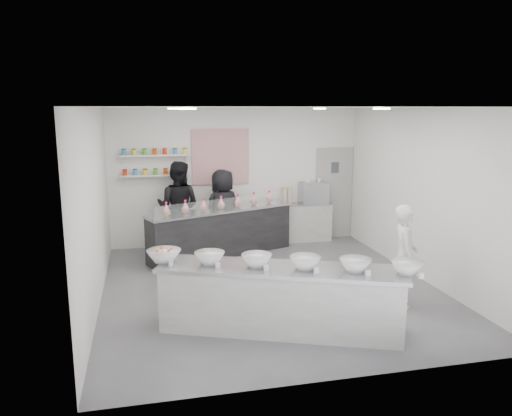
{
  "coord_description": "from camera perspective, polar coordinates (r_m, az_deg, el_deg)",
  "views": [
    {
      "loc": [
        -2.01,
        -7.76,
        2.98
      ],
      "look_at": [
        -0.15,
        0.4,
        1.31
      ],
      "focal_mm": 35.0,
      "sensor_mm": 36.0,
      "label": 1
    }
  ],
  "objects": [
    {
      "name": "floor",
      "position": [
        8.56,
        1.57,
        -9.09
      ],
      "size": [
        6.0,
        6.0,
        0.0
      ],
      "primitive_type": "plane",
      "color": "#515156",
      "rests_on": "ground"
    },
    {
      "name": "ceiling",
      "position": [
        8.02,
        1.68,
        11.43
      ],
      "size": [
        6.0,
        6.0,
        0.0
      ],
      "primitive_type": "plane",
      "rotation": [
        3.14,
        0.0,
        0.0
      ],
      "color": "white",
      "rests_on": "floor"
    },
    {
      "name": "back_wall",
      "position": [
        11.05,
        -2.27,
        3.59
      ],
      "size": [
        5.5,
        0.0,
        5.5
      ],
      "primitive_type": "plane",
      "rotation": [
        1.57,
        0.0,
        0.0
      ],
      "color": "white",
      "rests_on": "floor"
    },
    {
      "name": "left_wall",
      "position": [
        7.94,
        -17.98,
        -0.01
      ],
      "size": [
        0.0,
        6.0,
        6.0
      ],
      "primitive_type": "plane",
      "rotation": [
        1.57,
        0.0,
        1.57
      ],
      "color": "white",
      "rests_on": "floor"
    },
    {
      "name": "right_wall",
      "position": [
        9.23,
        18.41,
        1.48
      ],
      "size": [
        0.0,
        6.0,
        6.0
      ],
      "primitive_type": "plane",
      "rotation": [
        1.57,
        0.0,
        -1.57
      ],
      "color": "white",
      "rests_on": "floor"
    },
    {
      "name": "back_door",
      "position": [
        11.73,
        8.89,
        1.69
      ],
      "size": [
        0.88,
        0.04,
        2.1
      ],
      "primitive_type": "cube",
      "color": "#989895",
      "rests_on": "floor"
    },
    {
      "name": "pattern_panel",
      "position": [
        10.92,
        -4.08,
        5.85
      ],
      "size": [
        1.25,
        0.03,
        1.2
      ],
      "primitive_type": "cube",
      "color": "#AA3444",
      "rests_on": "back_wall"
    },
    {
      "name": "jar_shelf_lower",
      "position": [
        10.76,
        -11.39,
        3.7
      ],
      "size": [
        1.45,
        0.22,
        0.04
      ],
      "primitive_type": "cube",
      "color": "silver",
      "rests_on": "back_wall"
    },
    {
      "name": "jar_shelf_upper",
      "position": [
        10.71,
        -11.48,
        5.93
      ],
      "size": [
        1.45,
        0.22,
        0.04
      ],
      "primitive_type": "cube",
      "color": "silver",
      "rests_on": "back_wall"
    },
    {
      "name": "preserve_jars",
      "position": [
        10.7,
        -11.45,
        5.17
      ],
      "size": [
        1.45,
        0.1,
        0.56
      ],
      "primitive_type": null,
      "color": "red",
      "rests_on": "jar_shelf_lower"
    },
    {
      "name": "downlight_0",
      "position": [
        6.79,
        -7.86,
        11.19
      ],
      "size": [
        0.24,
        0.24,
        0.02
      ],
      "primitive_type": "cylinder",
      "color": "white",
      "rests_on": "ceiling"
    },
    {
      "name": "downlight_1",
      "position": [
        7.57,
        14.15,
        10.96
      ],
      "size": [
        0.24,
        0.24,
        0.02
      ],
      "primitive_type": "cylinder",
      "color": "white",
      "rests_on": "ceiling"
    },
    {
      "name": "downlight_2",
      "position": [
        9.38,
        -9.31,
        11.15
      ],
      "size": [
        0.24,
        0.24,
        0.02
      ],
      "primitive_type": "cylinder",
      "color": "white",
      "rests_on": "ceiling"
    },
    {
      "name": "downlight_3",
      "position": [
        9.97,
        7.29,
        11.21
      ],
      "size": [
        0.24,
        0.24,
        0.02
      ],
      "primitive_type": "cylinder",
      "color": "white",
      "rests_on": "ceiling"
    },
    {
      "name": "prep_counter",
      "position": [
        6.86,
        2.8,
        -10.37
      ],
      "size": [
        3.34,
        1.94,
        0.9
      ],
      "primitive_type": "cube",
      "rotation": [
        0.0,
        0.0,
        -0.38
      ],
      "color": "#A2A29E",
      "rests_on": "floor"
    },
    {
      "name": "back_bar",
      "position": [
        10.25,
        -3.96,
        -2.8
      ],
      "size": [
        3.15,
        1.69,
        0.98
      ],
      "primitive_type": "cube",
      "rotation": [
        0.0,
        0.0,
        0.37
      ],
      "color": "black",
      "rests_on": "floor"
    },
    {
      "name": "sneeze_guard",
      "position": [
        9.89,
        -3.21,
        0.37
      ],
      "size": [
        2.9,
        1.14,
        0.27
      ],
      "primitive_type": "cube",
      "rotation": [
        0.0,
        0.0,
        0.37
      ],
      "color": "white",
      "rests_on": "back_bar"
    },
    {
      "name": "espresso_ledge",
      "position": [
        11.42,
        5.65,
        -1.63
      ],
      "size": [
        1.18,
        0.38,
        0.88
      ],
      "primitive_type": "cube",
      "color": "#A2A29E",
      "rests_on": "floor"
    },
    {
      "name": "espresso_machine",
      "position": [
        11.34,
        6.57,
        1.72
      ],
      "size": [
        0.61,
        0.42,
        0.46
      ],
      "primitive_type": "cube",
      "color": "#93969E",
      "rests_on": "espresso_ledge"
    },
    {
      "name": "cup_stacks",
      "position": [
        11.16,
        3.49,
        1.38
      ],
      "size": [
        0.24,
        0.24,
        0.38
      ],
      "primitive_type": null,
      "color": "tan",
      "rests_on": "espresso_ledge"
    },
    {
      "name": "prep_bowls",
      "position": [
        6.68,
        2.85,
        -6.12
      ],
      "size": [
        3.59,
        1.85,
        0.17
      ],
      "primitive_type": null,
      "rotation": [
        0.0,
        0.0,
        -0.38
      ],
      "color": "white",
      "rests_on": "prep_counter"
    },
    {
      "name": "label_cards",
      "position": [
        6.31,
        5.8,
        -7.69
      ],
      "size": [
        3.31,
        0.04,
        0.07
      ],
      "primitive_type": null,
      "color": "white",
      "rests_on": "prep_counter"
    },
    {
      "name": "cookie_bags",
      "position": [
        10.12,
        -4.01,
        0.62
      ],
      "size": [
        2.43,
        1.07,
        0.27
      ],
      "primitive_type": null,
      "rotation": [
        0.0,
        0.0,
        0.37
      ],
      "color": "pink",
      "rests_on": "back_bar"
    },
    {
      "name": "woman_prep",
      "position": [
        7.94,
        16.62,
        -5.23
      ],
      "size": [
        0.56,
        0.67,
        1.57
      ],
      "primitive_type": "imported",
      "rotation": [
        0.0,
        0.0,
        1.2
      ],
      "color": "white",
      "rests_on": "floor"
    },
    {
      "name": "staff_left",
      "position": [
        10.58,
        -8.88,
        0.15
      ],
      "size": [
        1.13,
        1.01,
        1.92
      ],
      "primitive_type": "imported",
      "rotation": [
        0.0,
        0.0,
        2.77
      ],
      "color": "black",
      "rests_on": "floor"
    },
    {
      "name": "staff_right",
      "position": [
        10.58,
        -3.8,
        -0.24
      ],
      "size": [
        1.0,
        0.85,
        1.74
      ],
      "primitive_type": "imported",
      "rotation": [
        0.0,
        0.0,
        3.55
      ],
      "color": "black",
      "rests_on": "floor"
    }
  ]
}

